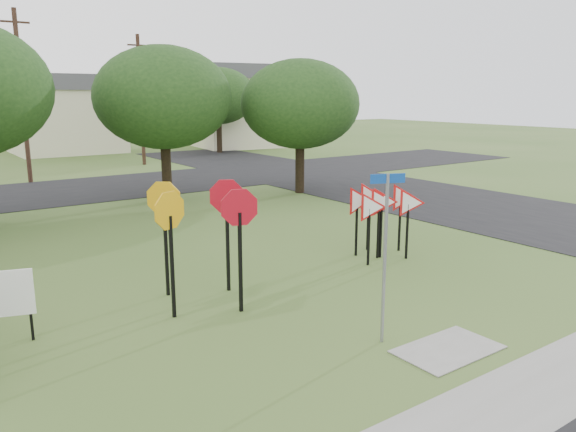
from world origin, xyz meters
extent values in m
plane|color=#37531F|center=(0.00, 0.00, 0.00)|extent=(140.00, 140.00, 0.00)
cube|color=gray|center=(0.00, -4.20, 0.01)|extent=(30.00, 1.60, 0.02)
cube|color=black|center=(12.00, 10.00, 0.01)|extent=(8.00, 50.00, 0.02)
cube|color=black|center=(0.00, 20.00, 0.01)|extent=(60.00, 8.00, 0.02)
cube|color=gray|center=(0.00, -2.40, 0.01)|extent=(2.00, 1.20, 0.02)
cylinder|color=gray|center=(-0.76, -1.42, 1.64)|extent=(0.07, 0.07, 3.29)
cube|color=#0D3E97|center=(-0.76, -1.42, 3.20)|extent=(0.64, 0.27, 0.18)
cube|color=black|center=(-1.73, 2.86, 1.12)|extent=(0.07, 0.07, 2.24)
cube|color=black|center=(-2.18, 1.52, 1.12)|extent=(0.07, 0.07, 2.24)
cube|color=black|center=(-3.52, 2.07, 1.12)|extent=(0.07, 0.07, 2.24)
cube|color=black|center=(-3.07, 3.42, 1.12)|extent=(0.07, 0.07, 2.24)
cube|color=black|center=(2.49, 2.40, 0.81)|extent=(0.05, 0.05, 1.62)
cube|color=black|center=(3.21, 2.76, 0.81)|extent=(0.05, 0.05, 1.62)
cube|color=black|center=(3.83, 2.22, 0.81)|extent=(0.05, 0.05, 1.62)
cube|color=black|center=(2.85, 3.30, 0.81)|extent=(0.05, 0.05, 1.62)
cube|color=black|center=(3.57, 3.57, 0.81)|extent=(0.05, 0.05, 1.62)
cube|color=black|center=(4.28, 2.94, 0.81)|extent=(0.05, 0.05, 1.62)
cube|color=black|center=(3.30, 2.75, 0.81)|extent=(0.05, 0.05, 1.62)
cube|color=black|center=(-6.26, 2.61, 0.35)|extent=(0.05, 0.05, 0.70)
cylinder|color=#3E281C|center=(-2.00, 24.00, 4.50)|extent=(0.24, 0.24, 9.00)
cube|color=#3E281C|center=(-2.00, 24.00, 8.30)|extent=(1.40, 0.10, 0.10)
cylinder|color=#3E281C|center=(6.00, 28.00, 4.25)|extent=(0.24, 0.24, 8.50)
cube|color=#3E281C|center=(6.00, 28.00, 7.80)|extent=(1.40, 0.10, 0.10)
cube|color=beige|center=(4.00, 40.00, 2.50)|extent=(8.00, 8.00, 5.00)
cube|color=#4B4B50|center=(4.00, 40.00, 5.60)|extent=(8.40, 8.40, 1.20)
cube|color=beige|center=(18.00, 36.00, 3.00)|extent=(7.91, 7.91, 6.00)
cube|color=#4B4B50|center=(18.00, 36.00, 6.60)|extent=(8.30, 8.30, 1.20)
cylinder|color=black|center=(2.00, 15.00, 1.22)|extent=(0.44, 0.44, 2.45)
ellipsoid|color=#193414|center=(2.00, 15.00, 4.55)|extent=(6.00, 6.00, 4.50)
cylinder|color=black|center=(8.00, 13.00, 1.14)|extent=(0.44, 0.44, 2.27)
ellipsoid|color=#193414|center=(8.00, 13.00, 4.23)|extent=(5.60, 5.60, 4.20)
cylinder|color=black|center=(14.00, 32.00, 1.22)|extent=(0.44, 0.44, 2.45)
ellipsoid|color=#193414|center=(14.00, 32.00, 4.55)|extent=(6.00, 6.00, 4.50)
camera|label=1|loc=(-8.13, -8.60, 4.71)|focal=35.00mm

